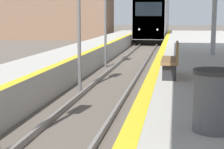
% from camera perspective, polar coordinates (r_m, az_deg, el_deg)
% --- Properties ---
extents(train, '(2.76, 17.78, 4.60)m').
position_cam_1_polar(train, '(40.60, 6.45, 8.58)').
color(train, black).
rests_on(train, ground).
extents(signal_far, '(0.36, 0.31, 4.51)m').
position_cam_1_polar(signal_far, '(18.81, -1.03, 10.67)').
color(signal_far, '#595959').
rests_on(signal_far, ground).
extents(trash_bin, '(0.62, 0.62, 0.89)m').
position_cam_1_polar(trash_bin, '(5.48, 15.32, -3.84)').
color(trash_bin, '#4C4C51').
rests_on(trash_bin, platform_right).
extents(bench, '(0.44, 1.59, 0.92)m').
position_cam_1_polar(bench, '(10.12, 9.18, 2.38)').
color(bench, brown).
rests_on(bench, platform_right).
extents(station_building, '(14.13, 5.29, 4.81)m').
position_cam_1_polar(station_building, '(42.80, -9.29, 8.65)').
color(station_building, brown).
rests_on(station_building, ground).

